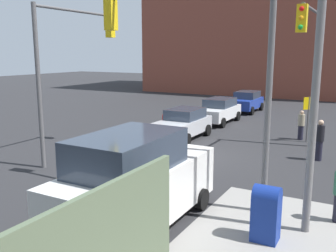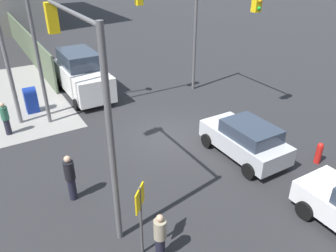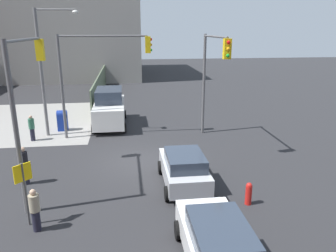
{
  "view_description": "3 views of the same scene",
  "coord_description": "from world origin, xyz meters",
  "px_view_note": "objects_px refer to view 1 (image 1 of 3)",
  "views": [
    {
      "loc": [
        14.93,
        7.04,
        4.59
      ],
      "look_at": [
        1.04,
        -0.61,
        1.5
      ],
      "focal_mm": 40.0,
      "sensor_mm": 36.0,
      "label": 1
    },
    {
      "loc": [
        -11.55,
        6.98,
        7.83
      ],
      "look_at": [
        -1.14,
        0.75,
        1.32
      ],
      "focal_mm": 35.0,
      "sensor_mm": 36.0,
      "label": 2
    },
    {
      "loc": [
        -16.29,
        0.49,
        6.83
      ],
      "look_at": [
        0.53,
        -1.64,
        1.75
      ],
      "focal_mm": 35.0,
      "sensor_mm": 36.0,
      "label": 3
    }
  ],
  "objects_px": {
    "fire_hydrant": "(164,121)",
    "pedestrian_crossing": "(320,139)",
    "van_white_delivery": "(136,182)",
    "coupe_blue": "(246,101)",
    "hatchback_white": "(218,110)",
    "traffic_signal_ne_corner": "(197,51)",
    "traffic_signal_nw_corner": "(311,53)",
    "mailbox_blue": "(266,212)",
    "pedestrian_walking_north": "(301,125)",
    "street_lamp_corner": "(303,49)",
    "hatchback_silver": "(183,123)",
    "traffic_signal_se_corner": "(71,53)"
  },
  "relations": [
    {
      "from": "fire_hydrant",
      "to": "pedestrian_crossing",
      "type": "relative_size",
      "value": 0.52
    },
    {
      "from": "van_white_delivery",
      "to": "pedestrian_crossing",
      "type": "distance_m",
      "value": 9.78
    },
    {
      "from": "pedestrian_crossing",
      "to": "coupe_blue",
      "type": "bearing_deg",
      "value": 17.06
    },
    {
      "from": "coupe_blue",
      "to": "hatchback_white",
      "type": "height_order",
      "value": "same"
    },
    {
      "from": "hatchback_white",
      "to": "van_white_delivery",
      "type": "relative_size",
      "value": 0.8
    },
    {
      "from": "traffic_signal_ne_corner",
      "to": "pedestrian_crossing",
      "type": "height_order",
      "value": "traffic_signal_ne_corner"
    },
    {
      "from": "traffic_signal_nw_corner",
      "to": "traffic_signal_ne_corner",
      "type": "bearing_deg",
      "value": -17.2
    },
    {
      "from": "fire_hydrant",
      "to": "coupe_blue",
      "type": "xyz_separation_m",
      "value": [
        -9.01,
        2.42,
        0.36
      ]
    },
    {
      "from": "mailbox_blue",
      "to": "van_white_delivery",
      "type": "distance_m",
      "value": 3.38
    },
    {
      "from": "hatchback_white",
      "to": "pedestrian_walking_north",
      "type": "height_order",
      "value": "hatchback_white"
    },
    {
      "from": "street_lamp_corner",
      "to": "fire_hydrant",
      "type": "relative_size",
      "value": 8.51
    },
    {
      "from": "hatchback_silver",
      "to": "pedestrian_crossing",
      "type": "height_order",
      "value": "pedestrian_crossing"
    },
    {
      "from": "coupe_blue",
      "to": "hatchback_white",
      "type": "bearing_deg",
      "value": -1.8
    },
    {
      "from": "traffic_signal_se_corner",
      "to": "street_lamp_corner",
      "type": "relative_size",
      "value": 0.81
    },
    {
      "from": "hatchback_white",
      "to": "pedestrian_walking_north",
      "type": "distance_m",
      "value": 6.32
    },
    {
      "from": "traffic_signal_se_corner",
      "to": "fire_hydrant",
      "type": "height_order",
      "value": "traffic_signal_se_corner"
    },
    {
      "from": "traffic_signal_se_corner",
      "to": "pedestrian_crossing",
      "type": "relative_size",
      "value": 3.62
    },
    {
      "from": "hatchback_silver",
      "to": "traffic_signal_nw_corner",
      "type": "bearing_deg",
      "value": 86.06
    },
    {
      "from": "fire_hydrant",
      "to": "hatchback_white",
      "type": "distance_m",
      "value": 4.11
    },
    {
      "from": "fire_hydrant",
      "to": "pedestrian_crossing",
      "type": "bearing_deg",
      "value": 72.3
    },
    {
      "from": "street_lamp_corner",
      "to": "pedestrian_walking_north",
      "type": "relative_size",
      "value": 5.02
    },
    {
      "from": "street_lamp_corner",
      "to": "mailbox_blue",
      "type": "distance_m",
      "value": 4.09
    },
    {
      "from": "van_white_delivery",
      "to": "pedestrian_crossing",
      "type": "bearing_deg",
      "value": 159.64
    },
    {
      "from": "traffic_signal_nw_corner",
      "to": "pedestrian_crossing",
      "type": "relative_size",
      "value": 3.62
    },
    {
      "from": "mailbox_blue",
      "to": "fire_hydrant",
      "type": "height_order",
      "value": "mailbox_blue"
    },
    {
      "from": "traffic_signal_nw_corner",
      "to": "hatchback_silver",
      "type": "distance_m",
      "value": 7.43
    },
    {
      "from": "van_white_delivery",
      "to": "coupe_blue",
      "type": "bearing_deg",
      "value": -170.41
    },
    {
      "from": "pedestrian_walking_north",
      "to": "fire_hydrant",
      "type": "bearing_deg",
      "value": 52.49
    },
    {
      "from": "traffic_signal_se_corner",
      "to": "traffic_signal_ne_corner",
      "type": "distance_m",
      "value": 7.06
    },
    {
      "from": "street_lamp_corner",
      "to": "pedestrian_crossing",
      "type": "height_order",
      "value": "street_lamp_corner"
    },
    {
      "from": "traffic_signal_se_corner",
      "to": "fire_hydrant",
      "type": "xyz_separation_m",
      "value": [
        -7.59,
        0.3,
        -4.12
      ]
    },
    {
      "from": "street_lamp_corner",
      "to": "coupe_blue",
      "type": "bearing_deg",
      "value": -159.4
    },
    {
      "from": "traffic_signal_ne_corner",
      "to": "fire_hydrant",
      "type": "height_order",
      "value": "traffic_signal_ne_corner"
    },
    {
      "from": "street_lamp_corner",
      "to": "fire_hydrant",
      "type": "distance_m",
      "value": 14.62
    },
    {
      "from": "traffic_signal_nw_corner",
      "to": "van_white_delivery",
      "type": "height_order",
      "value": "traffic_signal_nw_corner"
    },
    {
      "from": "traffic_signal_ne_corner",
      "to": "pedestrian_crossing",
      "type": "bearing_deg",
      "value": 155.95
    },
    {
      "from": "traffic_signal_nw_corner",
      "to": "mailbox_blue",
      "type": "distance_m",
      "value": 9.63
    },
    {
      "from": "traffic_signal_se_corner",
      "to": "street_lamp_corner",
      "type": "xyz_separation_m",
      "value": [
        2.57,
        9.93,
        0.1
      ]
    },
    {
      "from": "traffic_signal_ne_corner",
      "to": "traffic_signal_nw_corner",
      "type": "bearing_deg",
      "value": 162.8
    },
    {
      "from": "traffic_signal_ne_corner",
      "to": "mailbox_blue",
      "type": "bearing_deg",
      "value": 57.82
    },
    {
      "from": "pedestrian_crossing",
      "to": "pedestrian_walking_north",
      "type": "distance_m",
      "value": 4.05
    },
    {
      "from": "hatchback_silver",
      "to": "pedestrian_crossing",
      "type": "xyz_separation_m",
      "value": [
        1.05,
        7.1,
        0.1
      ]
    },
    {
      "from": "traffic_signal_ne_corner",
      "to": "van_white_delivery",
      "type": "xyz_separation_m",
      "value": [
        2.66,
        -0.5,
        -3.37
      ]
    },
    {
      "from": "street_lamp_corner",
      "to": "hatchback_silver",
      "type": "xyz_separation_m",
      "value": [
        -8.22,
        -7.33,
        -3.86
      ]
    },
    {
      "from": "coupe_blue",
      "to": "hatchback_silver",
      "type": "distance_m",
      "value": 10.96
    },
    {
      "from": "fire_hydrant",
      "to": "hatchback_white",
      "type": "bearing_deg",
      "value": 146.74
    },
    {
      "from": "traffic_signal_nw_corner",
      "to": "van_white_delivery",
      "type": "xyz_separation_m",
      "value": [
        9.77,
        -2.7,
        -3.32
      ]
    },
    {
      "from": "traffic_signal_ne_corner",
      "to": "pedestrian_crossing",
      "type": "distance_m",
      "value": 8.03
    },
    {
      "from": "traffic_signal_se_corner",
      "to": "hatchback_silver",
      "type": "bearing_deg",
      "value": 155.26
    },
    {
      "from": "fire_hydrant",
      "to": "van_white_delivery",
      "type": "bearing_deg",
      "value": 26.26
    }
  ]
}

